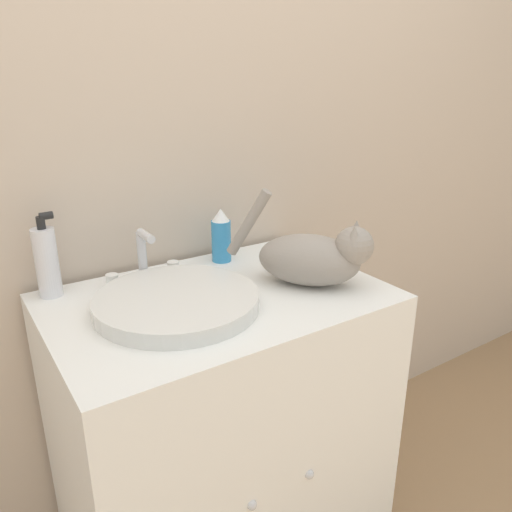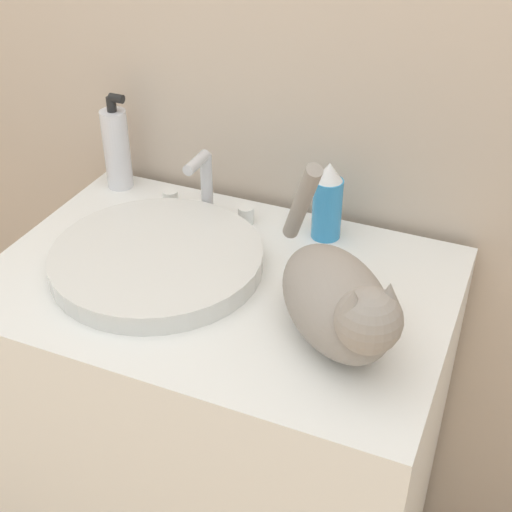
# 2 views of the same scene
# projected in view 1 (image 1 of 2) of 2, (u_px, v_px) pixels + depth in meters

# --- Properties ---
(wall_back) EXTENTS (6.00, 0.05, 2.50)m
(wall_back) POSITION_uv_depth(u_px,v_px,m) (156.00, 120.00, 1.35)
(wall_back) COLOR #C6B29E
(wall_back) RESTS_ON ground_plane
(vanity_cabinet) EXTENTS (0.82, 0.57, 0.85)m
(vanity_cabinet) POSITION_uv_depth(u_px,v_px,m) (222.00, 435.00, 1.38)
(vanity_cabinet) COLOR white
(vanity_cabinet) RESTS_ON ground_plane
(sink_basin) EXTENTS (0.38, 0.38, 0.04)m
(sink_basin) POSITION_uv_depth(u_px,v_px,m) (177.00, 302.00, 1.16)
(sink_basin) COLOR silver
(sink_basin) RESTS_ON vanity_cabinet
(faucet) EXTENTS (0.20, 0.09, 0.14)m
(faucet) POSITION_uv_depth(u_px,v_px,m) (143.00, 260.00, 1.30)
(faucet) COLOR silver
(faucet) RESTS_ON vanity_cabinet
(cat) EXTENTS (0.30, 0.33, 0.24)m
(cat) POSITION_uv_depth(u_px,v_px,m) (314.00, 256.00, 1.27)
(cat) COLOR gray
(cat) RESTS_ON vanity_cabinet
(soap_bottle) EXTENTS (0.06, 0.06, 0.21)m
(soap_bottle) POSITION_uv_depth(u_px,v_px,m) (47.00, 261.00, 1.20)
(soap_bottle) COLOR silver
(soap_bottle) RESTS_ON vanity_cabinet
(spray_bottle) EXTENTS (0.06, 0.06, 0.16)m
(spray_bottle) POSITION_uv_depth(u_px,v_px,m) (221.00, 236.00, 1.44)
(spray_bottle) COLOR #338CCC
(spray_bottle) RESTS_ON vanity_cabinet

